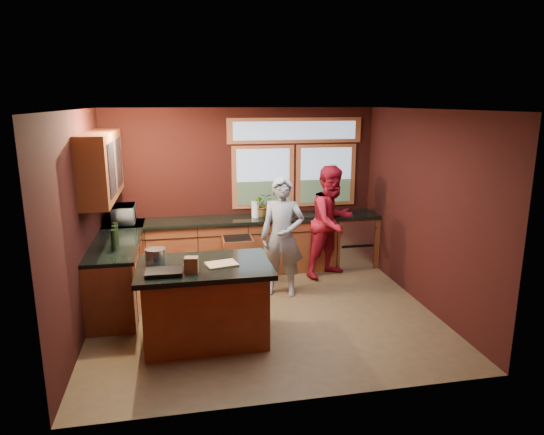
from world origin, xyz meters
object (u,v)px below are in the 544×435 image
object	(u,v)px
island	(205,302)
cutting_board	(222,264)
person_grey	(282,237)
stock_pot	(156,256)
person_red	(332,222)

from	to	relation	value
island	cutting_board	size ratio (longest dim) A/B	4.43
person_grey	cutting_board	bearing A→B (deg)	-109.12
island	stock_pot	bearing A→B (deg)	164.74
person_grey	person_red	bearing A→B (deg)	52.54
stock_pot	island	bearing A→B (deg)	-15.26
island	person_grey	world-z (taller)	person_grey
cutting_board	island	bearing A→B (deg)	165.96
person_grey	person_red	distance (m)	1.14
island	person_red	xyz separation A→B (m)	(2.15, 1.83, 0.43)
island	person_red	size ratio (longest dim) A/B	0.85
stock_pot	person_grey	bearing A→B (deg)	31.15
stock_pot	person_red	bearing A→B (deg)	31.91
island	stock_pot	xyz separation A→B (m)	(-0.55, 0.15, 0.56)
island	person_red	world-z (taller)	person_red
cutting_board	stock_pot	world-z (taller)	stock_pot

